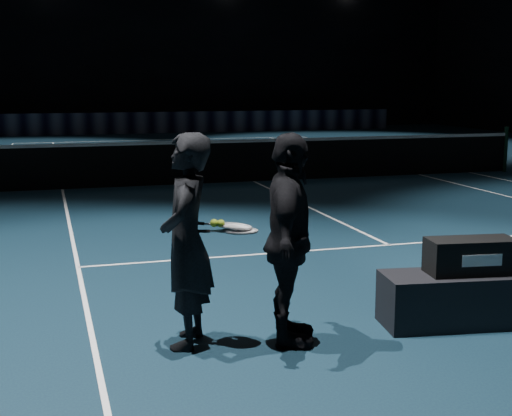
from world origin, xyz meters
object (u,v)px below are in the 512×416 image
(player_b, at_px, (289,240))
(tennis_balls, at_px, (217,221))
(player_a, at_px, (186,241))
(racket_lower, at_px, (241,231))
(racket_upper, at_px, (235,226))
(player_bench, at_px, (469,298))
(racket_bag, at_px, (471,256))

(player_b, bearing_deg, tennis_balls, 95.90)
(player_a, height_order, racket_lower, player_a)
(player_a, distance_m, racket_upper, 0.42)
(player_bench, height_order, player_a, player_a)
(racket_bag, bearing_deg, player_a, -176.93)
(racket_lower, relative_size, tennis_balls, 5.67)
(player_a, bearing_deg, player_bench, 106.20)
(player_a, bearing_deg, racket_upper, 102.22)
(player_a, distance_m, player_b, 0.85)
(player_a, relative_size, tennis_balls, 14.93)
(racket_upper, relative_size, tennis_balls, 5.67)
(player_a, height_order, tennis_balls, player_a)
(tennis_balls, bearing_deg, player_bench, -4.04)
(player_b, height_order, tennis_balls, player_b)
(player_a, distance_m, racket_lower, 0.46)
(racket_lower, xyz_separation_m, tennis_balls, (-0.19, 0.05, 0.08))
(player_bench, height_order, racket_upper, racket_upper)
(tennis_balls, bearing_deg, racket_bag, -4.04)
(player_a, distance_m, tennis_balls, 0.30)
(player_bench, relative_size, player_a, 0.89)
(player_bench, xyz_separation_m, racket_lower, (-2.13, 0.11, 0.74))
(player_bench, height_order, racket_bag, racket_bag)
(player_bench, relative_size, racket_upper, 2.35)
(player_bench, height_order, tennis_balls, tennis_balls)
(player_bench, relative_size, racket_lower, 2.35)
(racket_bag, height_order, racket_lower, racket_lower)
(racket_upper, bearing_deg, racket_bag, 6.42)
(racket_lower, bearing_deg, racket_upper, 141.34)
(racket_lower, relative_size, racket_upper, 1.00)
(player_b, distance_m, racket_upper, 0.47)
(racket_bag, relative_size, player_a, 0.45)
(player_bench, bearing_deg, racket_bag, 0.00)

